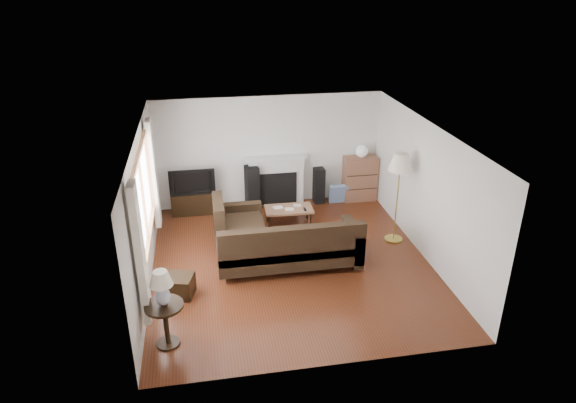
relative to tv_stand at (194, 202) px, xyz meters
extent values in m
cube|color=#512312|center=(1.72, -2.50, -0.24)|extent=(5.10, 5.60, 0.04)
cube|color=white|center=(1.72, -2.50, 2.26)|extent=(5.10, 5.60, 0.04)
cube|color=white|center=(1.72, 0.25, 1.01)|extent=(5.00, 0.04, 2.50)
cube|color=white|center=(1.72, -5.25, 1.01)|extent=(5.00, 0.04, 2.50)
cube|color=white|center=(-0.78, -2.50, 1.01)|extent=(0.04, 5.50, 2.50)
cube|color=white|center=(4.22, -2.50, 1.01)|extent=(0.04, 5.50, 2.50)
cube|color=brown|center=(-0.73, -2.70, 1.31)|extent=(0.12, 2.74, 1.54)
cube|color=white|center=(-0.68, -4.22, 1.16)|extent=(0.10, 0.35, 2.10)
cube|color=white|center=(-0.68, -1.18, 1.16)|extent=(0.10, 0.35, 2.10)
cube|color=white|center=(1.87, 0.14, 0.33)|extent=(1.40, 0.26, 1.15)
cube|color=black|center=(0.00, 0.00, 0.00)|extent=(0.96, 0.43, 0.48)
imported|color=black|center=(0.00, 0.00, 0.52)|extent=(0.98, 0.13, 0.56)
cube|color=black|center=(1.31, 0.04, 0.25)|extent=(0.32, 0.37, 0.98)
cube|color=black|center=(2.84, 0.05, 0.17)|extent=(0.24, 0.28, 0.83)
cube|color=brown|center=(3.81, 0.03, 0.28)|extent=(0.76, 0.36, 1.05)
sphere|color=white|center=(3.81, 0.03, 0.95)|extent=(0.27, 0.27, 0.27)
cube|color=black|center=(1.67, -2.58, 0.21)|extent=(2.77, 2.03, 0.90)
cube|color=#885C41|center=(1.96, -0.97, -0.05)|extent=(1.01, 0.57, 0.39)
cube|color=black|center=(-0.26, -3.20, -0.06)|extent=(0.52, 0.52, 0.36)
cube|color=gold|center=(3.90, -2.00, 0.67)|extent=(0.59, 0.59, 1.82)
cube|color=black|center=(-0.43, -4.41, 0.10)|extent=(0.55, 0.55, 0.68)
cube|color=silver|center=(-0.43, -4.41, 0.71)|extent=(0.33, 0.33, 0.53)
camera|label=1|loc=(0.23, -10.51, 4.68)|focal=32.00mm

